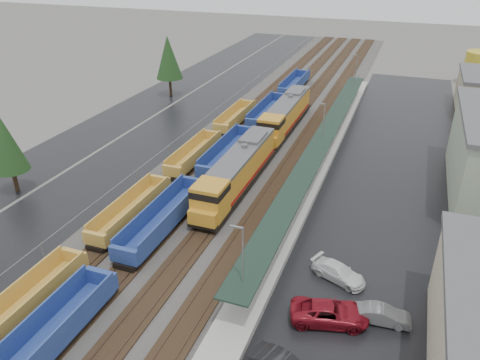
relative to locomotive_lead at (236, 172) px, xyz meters
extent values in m
cube|color=#302D2B|center=(-2.00, 21.48, -2.46)|extent=(20.00, 160.00, 0.08)
cube|color=black|center=(-8.00, 21.48, -2.34)|extent=(2.60, 160.00, 0.15)
cube|color=#473326|center=(-8.72, 21.48, -2.23)|extent=(0.08, 160.00, 0.07)
cube|color=#473326|center=(-7.28, 21.48, -2.23)|extent=(0.08, 160.00, 0.07)
cube|color=black|center=(-4.00, 21.48, -2.34)|extent=(2.60, 160.00, 0.15)
cube|color=#473326|center=(-4.72, 21.48, -2.23)|extent=(0.08, 160.00, 0.07)
cube|color=#473326|center=(-3.28, 21.48, -2.23)|extent=(0.08, 160.00, 0.07)
cube|color=black|center=(0.00, 21.48, -2.34)|extent=(2.60, 160.00, 0.15)
cube|color=#473326|center=(-0.72, 21.48, -2.23)|extent=(0.08, 160.00, 0.07)
cube|color=#473326|center=(0.72, 21.48, -2.23)|extent=(0.08, 160.00, 0.07)
cube|color=black|center=(4.00, 21.48, -2.34)|extent=(2.60, 160.00, 0.15)
cube|color=#473326|center=(3.28, 21.48, -2.23)|extent=(0.08, 160.00, 0.07)
cube|color=#473326|center=(4.72, 21.48, -2.23)|extent=(0.08, 160.00, 0.07)
cube|color=black|center=(-17.00, 21.48, -2.49)|extent=(10.00, 160.00, 0.02)
cube|color=black|center=(-27.00, 21.48, -2.49)|extent=(9.00, 160.00, 0.02)
cube|color=black|center=(17.00, 11.48, -2.49)|extent=(16.00, 100.00, 0.02)
cube|color=#9E9B93|center=(7.50, 11.48, -2.15)|extent=(3.00, 80.00, 0.70)
cylinder|color=gray|center=(7.50, -13.52, -0.60)|extent=(0.16, 0.16, 2.40)
cylinder|color=gray|center=(7.50, 1.48, -0.60)|extent=(0.16, 0.16, 2.40)
cylinder|color=gray|center=(7.50, 16.48, -0.60)|extent=(0.16, 0.16, 2.40)
cylinder|color=gray|center=(7.50, 31.48, -0.60)|extent=(0.16, 0.16, 2.40)
cylinder|color=gray|center=(7.50, 46.48, -0.60)|extent=(0.16, 0.16, 2.40)
cube|color=black|center=(7.50, 11.48, 0.70)|extent=(2.60, 65.00, 0.15)
cylinder|color=gray|center=(7.50, -18.52, 1.50)|extent=(0.12, 0.12, 8.00)
cube|color=gray|center=(7.00, -18.52, 5.40)|extent=(1.00, 0.15, 0.12)
cylinder|color=gray|center=(7.50, 11.48, 1.50)|extent=(0.12, 0.12, 8.00)
cube|color=gray|center=(7.00, 11.48, 5.40)|extent=(1.00, 0.15, 0.12)
cylinder|color=gray|center=(7.50, 41.48, 1.50)|extent=(0.12, 0.12, 8.00)
cube|color=gray|center=(7.00, 41.48, 5.40)|extent=(1.00, 0.15, 0.12)
cylinder|color=gray|center=(-11.50, -18.52, -1.50)|extent=(0.08, 0.08, 2.00)
cylinder|color=gray|center=(-11.50, -10.52, -1.50)|extent=(0.08, 0.08, 2.00)
cylinder|color=gray|center=(-11.50, -2.52, -1.50)|extent=(0.08, 0.08, 2.00)
cylinder|color=gray|center=(-11.50, 5.48, -1.50)|extent=(0.08, 0.08, 2.00)
cylinder|color=gray|center=(-11.50, 13.48, -1.50)|extent=(0.08, 0.08, 2.00)
cylinder|color=gray|center=(-11.50, 21.48, -1.50)|extent=(0.08, 0.08, 2.00)
cylinder|color=gray|center=(-11.50, 29.48, -1.50)|extent=(0.08, 0.08, 2.00)
cylinder|color=gray|center=(-11.50, 37.48, -1.50)|extent=(0.08, 0.08, 2.00)
cylinder|color=gray|center=(-11.50, 45.48, -1.50)|extent=(0.08, 0.08, 2.00)
cylinder|color=gray|center=(-11.50, 53.48, -1.50)|extent=(0.08, 0.08, 2.00)
cylinder|color=gray|center=(-11.50, 61.48, -1.50)|extent=(0.08, 0.08, 2.00)
cylinder|color=gray|center=(-11.50, 69.48, -1.50)|extent=(0.08, 0.08, 2.00)
cylinder|color=gray|center=(-11.50, 77.48, -1.50)|extent=(0.08, 0.08, 2.00)
cylinder|color=gray|center=(-11.50, 85.48, -1.50)|extent=(0.08, 0.08, 2.00)
cylinder|color=gray|center=(-11.50, 93.48, -1.50)|extent=(0.08, 0.08, 2.00)
cube|color=gray|center=(-11.50, 21.48, -0.50)|extent=(0.05, 160.00, 0.05)
ellipsoid|color=#495A46|center=(-32.00, 161.48, -2.50)|extent=(154.00, 110.00, 19.80)
ellipsoid|color=#495A46|center=(38.00, 171.48, -2.50)|extent=(196.00, 140.00, 25.20)
cylinder|color=#332316|center=(-24.00, -8.52, -1.15)|extent=(0.50, 0.50, 2.70)
cone|color=#1B3313|center=(-24.00, -8.52, 3.35)|extent=(3.96, 3.96, 6.30)
cylinder|color=#332316|center=(-25.00, 31.48, -0.85)|extent=(0.50, 0.50, 3.30)
cone|color=#1B3313|center=(-25.00, 31.48, 4.65)|extent=(4.84, 4.84, 7.70)
cylinder|color=#332316|center=(26.00, 19.48, -1.00)|extent=(0.50, 0.50, 3.00)
cube|color=black|center=(0.00, 0.73, -1.63)|extent=(3.10, 20.69, 0.41)
cube|color=#C4861C|center=(0.00, 1.77, 0.13)|extent=(2.90, 16.55, 3.10)
cube|color=#C4861C|center=(0.00, -7.33, 0.34)|extent=(3.10, 3.31, 3.52)
cube|color=black|center=(0.00, -7.33, 1.37)|extent=(3.15, 3.36, 0.72)
cube|color=#C4861C|center=(0.00, -9.20, -0.70)|extent=(2.90, 1.03, 1.45)
cube|color=#59595B|center=(0.00, 1.77, 1.79)|extent=(2.95, 16.55, 0.36)
cube|color=maroon|center=(-1.47, 1.77, -1.11)|extent=(0.04, 16.55, 0.36)
cube|color=maroon|center=(1.47, 1.77, -1.11)|extent=(0.04, 16.55, 0.36)
cube|color=black|center=(0.00, 0.73, -2.04)|extent=(2.28, 6.21, 0.62)
cube|color=black|center=(0.00, -6.51, -1.94)|extent=(2.48, 4.14, 0.52)
cube|color=black|center=(0.00, 7.97, -1.94)|extent=(2.48, 4.14, 0.52)
cylinder|color=#59595B|center=(0.00, 2.80, 2.10)|extent=(0.72, 0.72, 0.52)
cube|color=#59595B|center=(0.00, 5.91, 2.04)|extent=(2.48, 4.14, 0.52)
cube|color=black|center=(0.00, 21.73, -1.63)|extent=(3.10, 20.69, 0.41)
cube|color=#C4861C|center=(0.00, 22.77, 0.13)|extent=(2.90, 16.55, 3.10)
cube|color=#C4861C|center=(0.00, 13.67, 0.34)|extent=(3.10, 3.31, 3.52)
cube|color=black|center=(0.00, 13.67, 1.37)|extent=(3.15, 3.36, 0.72)
cube|color=#C4861C|center=(0.00, 11.80, -0.70)|extent=(2.90, 1.03, 1.45)
cube|color=#59595B|center=(0.00, 22.77, 1.79)|extent=(2.95, 16.55, 0.36)
cube|color=maroon|center=(-1.47, 22.77, -1.11)|extent=(0.04, 16.55, 0.36)
cube|color=maroon|center=(1.47, 22.77, -1.11)|extent=(0.04, 16.55, 0.36)
cube|color=black|center=(0.00, 21.73, -2.04)|extent=(2.28, 6.21, 0.62)
cube|color=black|center=(0.00, 14.49, -1.94)|extent=(2.48, 4.14, 0.52)
cube|color=black|center=(0.00, 28.97, -1.94)|extent=(2.48, 4.14, 0.52)
cylinder|color=#59595B|center=(0.00, 23.80, 2.10)|extent=(0.72, 0.72, 0.52)
cube|color=#59595B|center=(0.00, 26.91, 2.04)|extent=(2.48, 4.14, 0.52)
cube|color=gold|center=(-8.00, -24.63, -1.68)|extent=(2.45, 11.91, 0.24)
cube|color=gold|center=(-9.18, -24.63, -0.83)|extent=(0.14, 11.91, 1.70)
cube|color=gold|center=(-6.82, -24.63, -0.83)|extent=(0.14, 11.91, 1.70)
cube|color=gold|center=(-8.00, -18.49, -1.02)|extent=(2.45, 0.47, 1.32)
cube|color=black|center=(-8.00, -19.15, -1.96)|extent=(1.88, 2.07, 0.47)
cube|color=gold|center=(-8.00, -9.42, -1.68)|extent=(2.45, 11.91, 0.24)
cube|color=gold|center=(-9.18, -9.42, -0.83)|extent=(0.14, 11.91, 1.70)
cube|color=gold|center=(-6.82, -9.42, -0.83)|extent=(0.14, 11.91, 1.70)
cube|color=gold|center=(-8.00, -15.57, -1.02)|extent=(2.45, 0.47, 1.32)
cube|color=gold|center=(-8.00, -3.28, -1.02)|extent=(2.45, 0.47, 1.32)
cube|color=black|center=(-8.00, -14.91, -1.96)|extent=(1.88, 2.07, 0.47)
cube|color=black|center=(-8.00, -3.94, -1.96)|extent=(1.88, 2.07, 0.47)
cube|color=gold|center=(-8.00, 5.78, -1.68)|extent=(2.45, 11.91, 0.24)
cube|color=gold|center=(-9.18, 5.78, -0.83)|extent=(0.14, 11.91, 1.70)
cube|color=gold|center=(-6.82, 5.78, -0.83)|extent=(0.14, 11.91, 1.70)
cube|color=gold|center=(-8.00, -0.36, -1.02)|extent=(2.45, 0.47, 1.32)
cube|color=gold|center=(-8.00, 11.93, -1.02)|extent=(2.45, 0.47, 1.32)
cube|color=black|center=(-8.00, 0.30, -1.96)|extent=(1.88, 2.07, 0.47)
cube|color=black|center=(-8.00, 11.27, -1.96)|extent=(1.88, 2.07, 0.47)
cube|color=gold|center=(-8.00, 20.99, -1.68)|extent=(2.45, 11.91, 0.24)
cube|color=gold|center=(-9.18, 20.99, -0.83)|extent=(0.14, 11.91, 1.70)
cube|color=gold|center=(-6.82, 20.99, -0.83)|extent=(0.14, 11.91, 1.70)
cube|color=gold|center=(-8.00, 14.85, -1.02)|extent=(2.45, 0.47, 1.32)
cube|color=gold|center=(-8.00, 27.13, -1.02)|extent=(2.45, 0.47, 1.32)
cube|color=black|center=(-8.00, 15.51, -1.96)|extent=(1.88, 2.07, 0.47)
cube|color=black|center=(-8.00, 26.47, -1.96)|extent=(1.88, 2.07, 0.47)
cube|color=navy|center=(-4.00, -27.37, -1.62)|extent=(2.73, 13.86, 0.26)
cube|color=navy|center=(-5.31, -27.37, -0.67)|extent=(0.16, 13.86, 1.89)
cube|color=navy|center=(-2.69, -27.37, -0.67)|extent=(0.16, 13.86, 1.89)
cube|color=navy|center=(-4.00, -20.23, -0.88)|extent=(2.73, 0.52, 1.47)
cube|color=black|center=(-4.00, -20.97, -1.93)|extent=(2.10, 2.31, 0.52)
cube|color=navy|center=(-4.00, -9.84, -1.62)|extent=(2.73, 13.86, 0.26)
cube|color=navy|center=(-5.31, -9.84, -0.67)|extent=(0.16, 13.86, 1.89)
cube|color=navy|center=(-2.69, -9.84, -0.67)|extent=(0.16, 13.86, 1.89)
cube|color=navy|center=(-4.00, -16.98, -0.88)|extent=(2.73, 0.52, 1.47)
cube|color=navy|center=(-4.00, -2.70, -0.88)|extent=(2.73, 0.52, 1.47)
cube|color=black|center=(-4.00, -16.25, -1.93)|extent=(2.10, 2.31, 0.52)
cube|color=black|center=(-4.00, -3.44, -1.93)|extent=(2.10, 2.31, 0.52)
cube|color=navy|center=(-4.00, 7.69, -1.62)|extent=(2.73, 13.86, 0.26)
cube|color=navy|center=(-5.31, 7.69, -0.67)|extent=(0.16, 13.86, 1.89)
cube|color=navy|center=(-2.69, 7.69, -0.67)|extent=(0.16, 13.86, 1.89)
cube|color=navy|center=(-4.00, 0.55, -0.88)|extent=(2.73, 0.52, 1.47)
cube|color=navy|center=(-4.00, 14.83, -0.88)|extent=(2.73, 0.52, 1.47)
cube|color=black|center=(-4.00, 1.28, -1.93)|extent=(2.10, 2.31, 0.52)
cube|color=black|center=(-4.00, 14.09, -1.93)|extent=(2.10, 2.31, 0.52)
cube|color=navy|center=(-4.00, 25.22, -1.62)|extent=(2.73, 13.86, 0.26)
cube|color=navy|center=(-5.31, 25.22, -0.67)|extent=(0.16, 13.86, 1.89)
cube|color=navy|center=(-2.69, 25.22, -0.67)|extent=(0.16, 13.86, 1.89)
cube|color=navy|center=(-4.00, 18.08, -0.88)|extent=(2.73, 0.52, 1.47)
cube|color=navy|center=(-4.00, 32.36, -0.88)|extent=(2.73, 0.52, 1.47)
cube|color=black|center=(-4.00, 18.81, -1.93)|extent=(2.10, 2.31, 0.52)
cube|color=black|center=(-4.00, 31.62, -1.93)|extent=(2.10, 2.31, 0.52)
cube|color=navy|center=(-4.00, 42.75, -1.62)|extent=(2.73, 13.86, 0.26)
cube|color=navy|center=(-5.31, 42.75, -0.67)|extent=(0.16, 13.86, 1.89)
cube|color=navy|center=(-2.69, 42.75, -0.67)|extent=(0.16, 13.86, 1.89)
cube|color=navy|center=(-4.00, 35.61, -0.88)|extent=(2.73, 0.52, 1.47)
cube|color=navy|center=(-4.00, 49.89, -0.88)|extent=(2.73, 0.52, 1.47)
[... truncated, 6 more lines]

